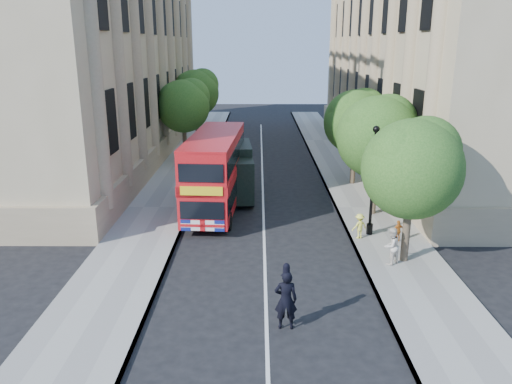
{
  "coord_description": "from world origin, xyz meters",
  "views": [
    {
      "loc": [
        -0.27,
        -16.16,
        8.79
      ],
      "look_at": [
        -0.38,
        5.61,
        2.3
      ],
      "focal_mm": 35.0,
      "sensor_mm": 36.0,
      "label": 1
    }
  ],
  "objects_px": {
    "box_van": "(233,173)",
    "woman_pedestrian": "(391,246)",
    "police_constable": "(286,300)",
    "double_decker_bus": "(215,170)",
    "lamp_post": "(372,185)"
  },
  "relations": [
    {
      "from": "box_van",
      "to": "police_constable",
      "type": "distance_m",
      "value": 14.34
    },
    {
      "from": "police_constable",
      "to": "woman_pedestrian",
      "type": "relative_size",
      "value": 1.28
    },
    {
      "from": "lamp_post",
      "to": "box_van",
      "type": "distance_m",
      "value": 9.2
    },
    {
      "from": "police_constable",
      "to": "woman_pedestrian",
      "type": "distance_m",
      "value": 6.49
    },
    {
      "from": "woman_pedestrian",
      "to": "lamp_post",
      "type": "bearing_deg",
      "value": -121.82
    },
    {
      "from": "police_constable",
      "to": "woman_pedestrian",
      "type": "height_order",
      "value": "police_constable"
    },
    {
      "from": "lamp_post",
      "to": "double_decker_bus",
      "type": "xyz_separation_m",
      "value": [
        -7.6,
        3.93,
        -0.25
      ]
    },
    {
      "from": "lamp_post",
      "to": "box_van",
      "type": "height_order",
      "value": "lamp_post"
    },
    {
      "from": "box_van",
      "to": "woman_pedestrian",
      "type": "height_order",
      "value": "box_van"
    },
    {
      "from": "box_van",
      "to": "woman_pedestrian",
      "type": "xyz_separation_m",
      "value": [
        6.93,
        -9.49,
        -0.62
      ]
    },
    {
      "from": "box_van",
      "to": "woman_pedestrian",
      "type": "distance_m",
      "value": 11.77
    },
    {
      "from": "double_decker_bus",
      "to": "woman_pedestrian",
      "type": "bearing_deg",
      "value": -39.9
    },
    {
      "from": "box_van",
      "to": "police_constable",
      "type": "bearing_deg",
      "value": -84.79
    },
    {
      "from": "double_decker_bus",
      "to": "police_constable",
      "type": "xyz_separation_m",
      "value": [
        3.2,
        -11.93,
        -1.26
      ]
    },
    {
      "from": "police_constable",
      "to": "double_decker_bus",
      "type": "bearing_deg",
      "value": -74.66
    }
  ]
}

